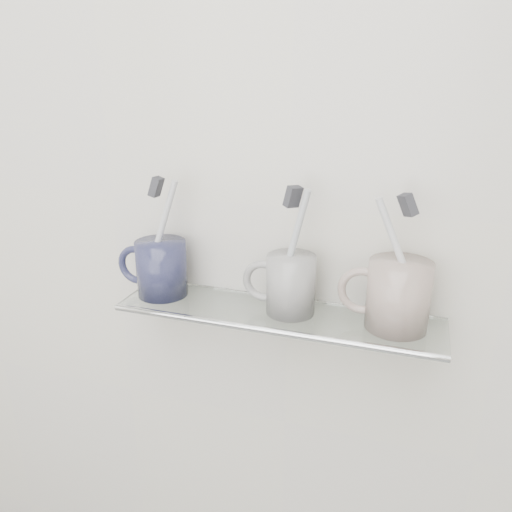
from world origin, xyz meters
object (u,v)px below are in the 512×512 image
at_px(mug_right, 398,295).
at_px(shelf_glass, 277,314).
at_px(mug_left, 162,268).
at_px(mug_center, 291,284).

bearing_deg(mug_right, shelf_glass, 162.02).
height_order(mug_left, mug_right, mug_right).
relative_size(mug_center, mug_right, 0.92).
relative_size(shelf_glass, mug_left, 5.43).
distance_m(shelf_glass, mug_right, 0.18).
bearing_deg(shelf_glass, mug_center, 14.41).
bearing_deg(mug_right, mug_left, 160.39).
xyz_separation_m(mug_left, mug_right, (0.37, 0.00, 0.00)).
bearing_deg(mug_right, mug_center, 160.39).
distance_m(mug_left, mug_right, 0.37).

